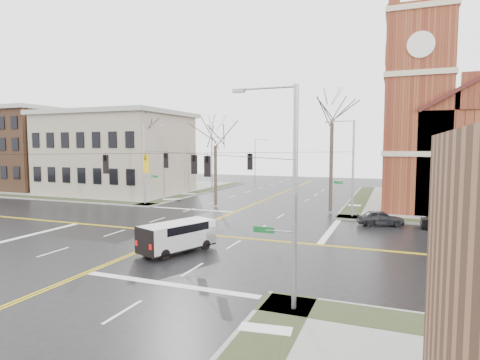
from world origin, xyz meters
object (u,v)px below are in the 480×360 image
(parked_car_b, at_px, (445,223))
(tree_nw_far, at_px, (138,133))
(signal_pole_nw, at_px, (146,162))
(streetlight_north_a, at_px, (213,161))
(tree_nw_near, at_px, (215,142))
(signal_pole_ne, at_px, (351,165))
(cargo_van, at_px, (180,234))
(parked_car_a, at_px, (380,218))
(tree_ne, at_px, (332,116))
(signal_pole_se, at_px, (291,191))
(streetlight_north_b, at_px, (256,157))

(parked_car_b, relative_size, tree_nw_far, 0.32)
(signal_pole_nw, height_order, streetlight_north_a, signal_pole_nw)
(signal_pole_nw, height_order, tree_nw_near, tree_nw_near)
(signal_pole_ne, bearing_deg, cargo_van, -118.21)
(signal_pole_ne, xyz_separation_m, parked_car_b, (7.70, -3.11, -4.35))
(parked_car_a, bearing_deg, signal_pole_ne, 26.80)
(signal_pole_ne, distance_m, cargo_van, 19.08)
(tree_ne, bearing_deg, signal_pole_se, -85.10)
(signal_pole_se, distance_m, tree_nw_near, 28.93)
(signal_pole_nw, distance_m, streetlight_north_b, 36.51)
(signal_pole_nw, xyz_separation_m, parked_car_b, (30.34, -3.11, -4.35))
(tree_ne, bearing_deg, parked_car_b, -28.26)
(parked_car_b, bearing_deg, cargo_van, 127.75)
(signal_pole_ne, height_order, parked_car_b, signal_pole_ne)
(parked_car_b, distance_m, tree_ne, 14.41)
(signal_pole_se, height_order, tree_ne, tree_ne)
(signal_pole_nw, bearing_deg, tree_ne, 6.10)
(tree_nw_near, height_order, tree_ne, tree_ne)
(signal_pole_ne, bearing_deg, tree_ne, 134.57)
(tree_nw_near, relative_size, tree_ne, 0.74)
(signal_pole_ne, bearing_deg, parked_car_b, -21.98)
(signal_pole_ne, height_order, tree_nw_far, tree_nw_far)
(cargo_van, xyz_separation_m, parked_car_b, (16.54, 13.36, -0.53))
(parked_car_a, bearing_deg, signal_pole_se, 154.65)
(signal_pole_ne, xyz_separation_m, streetlight_north_a, (-21.97, 16.50, -0.48))
(signal_pole_se, relative_size, streetlight_north_b, 1.12)
(tree_nw_far, bearing_deg, tree_nw_near, -4.56)
(parked_car_b, bearing_deg, streetlight_north_b, 35.65)
(signal_pole_nw, distance_m, tree_ne, 21.14)
(tree_nw_near, distance_m, tree_ne, 12.82)
(streetlight_north_a, xyz_separation_m, tree_nw_far, (-3.44, -13.86, 3.80))
(streetlight_north_a, distance_m, parked_car_b, 35.78)
(streetlight_north_b, relative_size, tree_nw_near, 0.80)
(cargo_van, distance_m, parked_car_b, 21.27)
(parked_car_b, bearing_deg, tree_nw_near, 76.50)
(signal_pole_ne, relative_size, signal_pole_se, 1.00)
(streetlight_north_a, bearing_deg, parked_car_a, -38.03)
(signal_pole_ne, xyz_separation_m, signal_pole_nw, (-22.64, 0.00, 0.00))
(parked_car_a, distance_m, tree_nw_far, 29.75)
(signal_pole_nw, relative_size, tree_ne, 0.67)
(signal_pole_nw, xyz_separation_m, tree_ne, (20.49, 2.19, 4.73))
(streetlight_north_a, distance_m, tree_nw_near, 16.63)
(signal_pole_se, relative_size, cargo_van, 1.69)
(tree_nw_far, height_order, tree_nw_near, tree_nw_far)
(streetlight_north_b, bearing_deg, signal_pole_se, -69.73)
(signal_pole_nw, xyz_separation_m, parked_car_a, (25.45, -2.89, -4.30))
(signal_pole_nw, height_order, tree_ne, tree_ne)
(signal_pole_ne, distance_m, tree_ne, 5.64)
(signal_pole_ne, relative_size, streetlight_north_b, 1.12)
(tree_nw_near, bearing_deg, cargo_van, -72.09)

